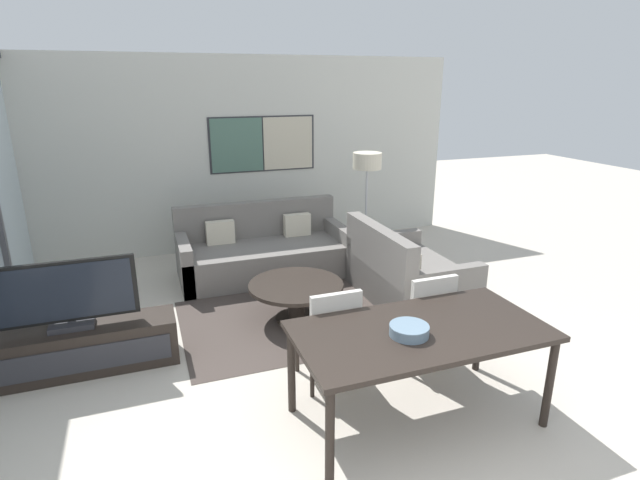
# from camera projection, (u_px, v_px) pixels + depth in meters

# --- Properties ---
(wall_back) EXTENTS (6.76, 0.09, 2.80)m
(wall_back) POSITION_uv_depth(u_px,v_px,m) (240.00, 155.00, 7.33)
(wall_back) COLOR silver
(wall_back) RESTS_ON ground_plane
(area_rug) EXTENTS (2.40, 1.74, 0.01)m
(area_rug) POSITION_uv_depth(u_px,v_px,m) (297.00, 319.00, 5.36)
(area_rug) COLOR #473D38
(area_rug) RESTS_ON ground_plane
(tv_console) EXTENTS (1.70, 0.43, 0.42)m
(tv_console) POSITION_uv_depth(u_px,v_px,m) (76.00, 349.00, 4.35)
(tv_console) COLOR black
(tv_console) RESTS_ON ground_plane
(television) EXTENTS (1.12, 0.20, 0.61)m
(television) POSITION_uv_depth(u_px,v_px,m) (67.00, 296.00, 4.20)
(television) COLOR #2D2D33
(television) RESTS_ON tv_console
(sofa_main) EXTENTS (2.18, 0.99, 0.90)m
(sofa_main) POSITION_uv_depth(u_px,v_px,m) (263.00, 252.00, 6.59)
(sofa_main) COLOR slate
(sofa_main) RESTS_ON ground_plane
(sofa_side) EXTENTS (0.99, 1.48, 0.90)m
(sofa_side) POSITION_uv_depth(u_px,v_px,m) (403.00, 276.00, 5.79)
(sofa_side) COLOR slate
(sofa_side) RESTS_ON ground_plane
(coffee_table) EXTENTS (1.00, 1.00, 0.41)m
(coffee_table) POSITION_uv_depth(u_px,v_px,m) (296.00, 293.00, 5.27)
(coffee_table) COLOR black
(coffee_table) RESTS_ON ground_plane
(dining_table) EXTENTS (1.82, 0.93, 0.75)m
(dining_table) POSITION_uv_depth(u_px,v_px,m) (420.00, 337.00, 3.59)
(dining_table) COLOR black
(dining_table) RESTS_ON ground_plane
(dining_chair_left) EXTENTS (0.46, 0.46, 0.88)m
(dining_chair_left) POSITION_uv_depth(u_px,v_px,m) (330.00, 331.00, 4.07)
(dining_chair_left) COLOR beige
(dining_chair_left) RESTS_ON ground_plane
(dining_chair_centre) EXTENTS (0.46, 0.46, 0.88)m
(dining_chair_centre) POSITION_uv_depth(u_px,v_px,m) (424.00, 314.00, 4.38)
(dining_chair_centre) COLOR beige
(dining_chair_centre) RESTS_ON ground_plane
(fruit_bowl) EXTENTS (0.28, 0.28, 0.08)m
(fruit_bowl) POSITION_uv_depth(u_px,v_px,m) (409.00, 330.00, 3.46)
(fruit_bowl) COLOR slate
(fruit_bowl) RESTS_ON dining_table
(floor_lamp) EXTENTS (0.39, 0.39, 1.52)m
(floor_lamp) POSITION_uv_depth(u_px,v_px,m) (367.00, 168.00, 6.78)
(floor_lamp) COLOR #2D2D33
(floor_lamp) RESTS_ON ground_plane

